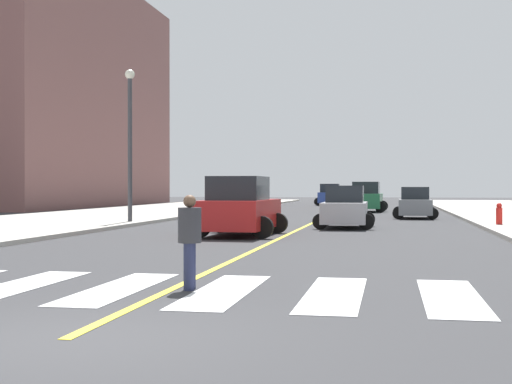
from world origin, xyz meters
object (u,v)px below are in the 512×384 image
(car_gray_nearest, at_px, (415,204))
(fire_hydrant, at_px, (499,214))
(street_lamp, at_px, (130,131))
(car_green_third, at_px, (366,198))
(car_blue_fifth, at_px, (330,195))
(car_red_second, at_px, (240,208))
(car_silver_fourth, at_px, (345,208))
(pedestrian_crossing, at_px, (190,237))

(car_gray_nearest, distance_m, fire_hydrant, 9.28)
(street_lamp, bearing_deg, car_green_third, 62.41)
(car_blue_fifth, distance_m, street_lamp, 36.26)
(car_red_second, height_order, car_green_third, car_red_second)
(car_red_second, xyz_separation_m, street_lamp, (-6.34, 6.27, 3.25))
(car_silver_fourth, height_order, pedestrian_crossing, car_silver_fourth)
(car_gray_nearest, relative_size, pedestrian_crossing, 2.43)
(car_silver_fourth, height_order, fire_hydrant, car_silver_fourth)
(car_silver_fourth, xyz_separation_m, pedestrian_crossing, (-1.44, -18.59, 0.05))
(pedestrian_crossing, xyz_separation_m, street_lamp, (-8.22, 19.37, 3.35))
(car_red_second, distance_m, car_blue_fifth, 41.87)
(car_gray_nearest, height_order, car_blue_fifth, car_blue_fifth)
(car_green_third, height_order, car_blue_fifth, car_green_third)
(car_red_second, height_order, car_blue_fifth, car_red_second)
(car_red_second, relative_size, street_lamp, 0.68)
(car_silver_fourth, xyz_separation_m, fire_hydrant, (6.27, 1.00, -0.24))
(car_blue_fifth, bearing_deg, street_lamp, -100.90)
(car_red_second, relative_size, car_silver_fourth, 1.18)
(pedestrian_crossing, height_order, street_lamp, street_lamp)
(car_blue_fifth, xyz_separation_m, street_lamp, (-6.11, -35.59, 3.29))
(car_silver_fourth, distance_m, fire_hydrant, 6.35)
(car_blue_fifth, bearing_deg, car_red_second, -90.84)
(car_gray_nearest, relative_size, fire_hydrant, 4.29)
(car_silver_fourth, relative_size, pedestrian_crossing, 2.51)
(car_red_second, relative_size, car_green_third, 1.01)
(pedestrian_crossing, bearing_deg, car_red_second, 1.26)
(car_red_second, xyz_separation_m, car_blue_fifth, (-0.23, 41.87, -0.04))
(car_green_third, bearing_deg, car_blue_fifth, -75.20)
(car_gray_nearest, relative_size, car_green_third, 0.82)
(car_green_third, bearing_deg, street_lamp, 64.40)
(car_blue_fifth, relative_size, pedestrian_crossing, 2.83)
(car_silver_fourth, distance_m, street_lamp, 10.26)
(pedestrian_crossing, distance_m, fire_hydrant, 21.05)
(car_silver_fourth, height_order, street_lamp, street_lamp)
(car_green_third, bearing_deg, car_silver_fourth, 91.28)
(car_red_second, bearing_deg, car_silver_fourth, 60.34)
(car_green_third, relative_size, car_blue_fifth, 1.04)
(car_silver_fourth, distance_m, pedestrian_crossing, 18.65)
(fire_hydrant, bearing_deg, car_red_second, -145.87)
(car_gray_nearest, distance_m, car_blue_fifth, 27.46)
(car_blue_fifth, relative_size, fire_hydrant, 5.00)
(car_blue_fifth, height_order, fire_hydrant, car_blue_fifth)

